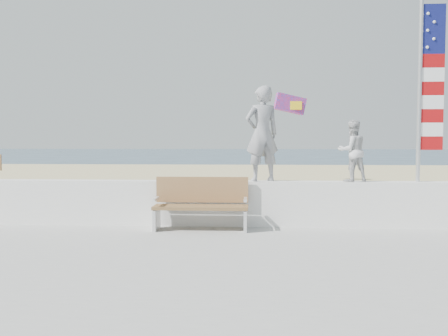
{
  "coord_description": "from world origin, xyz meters",
  "views": [
    {
      "loc": [
        0.75,
        -7.45,
        1.87
      ],
      "look_at": [
        0.2,
        1.8,
        1.35
      ],
      "focal_mm": 38.0,
      "sensor_mm": 36.0,
      "label": 1
    }
  ],
  "objects": [
    {
      "name": "bench",
      "position": [
        -0.22,
        1.55,
        0.69
      ],
      "size": [
        1.8,
        0.57,
        1.0
      ],
      "color": "brown",
      "rests_on": "boardwalk"
    },
    {
      "name": "child",
      "position": [
        2.72,
        2.0,
        1.68
      ],
      "size": [
        0.69,
        0.6,
        1.21
      ],
      "primitive_type": "imported",
      "rotation": [
        0.0,
        0.0,
        3.42
      ],
      "color": "#BDBDBD",
      "rests_on": "seawall"
    },
    {
      "name": "ground",
      "position": [
        0.0,
        0.0,
        0.0
      ],
      "size": [
        220.0,
        220.0,
        0.0
      ],
      "primitive_type": "plane",
      "color": "#2B4456",
      "rests_on": "ground"
    },
    {
      "name": "flag",
      "position": [
        4.12,
        2.0,
        2.99
      ],
      "size": [
        0.5,
        0.08,
        3.5
      ],
      "color": "silver",
      "rests_on": "seawall"
    },
    {
      "name": "parafoil_kite",
      "position": [
        1.78,
        5.34,
        2.86
      ],
      "size": [
        0.9,
        0.38,
        0.6
      ],
      "color": "#FA1B30",
      "rests_on": "ground"
    },
    {
      "name": "seawall",
      "position": [
        0.0,
        2.0,
        0.63
      ],
      "size": [
        30.0,
        0.35,
        0.9
      ],
      "primitive_type": "cube",
      "color": "white",
      "rests_on": "boardwalk"
    },
    {
      "name": "sand",
      "position": [
        0.0,
        9.0,
        0.04
      ],
      "size": [
        90.0,
        40.0,
        0.08
      ],
      "primitive_type": "cube",
      "color": "#C7B985",
      "rests_on": "ground"
    },
    {
      "name": "adult",
      "position": [
        0.95,
        2.0,
        2.02
      ],
      "size": [
        0.8,
        0.67,
        1.89
      ],
      "primitive_type": "imported",
      "rotation": [
        0.0,
        0.0,
        3.51
      ],
      "color": "gray",
      "rests_on": "seawall"
    }
  ]
}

